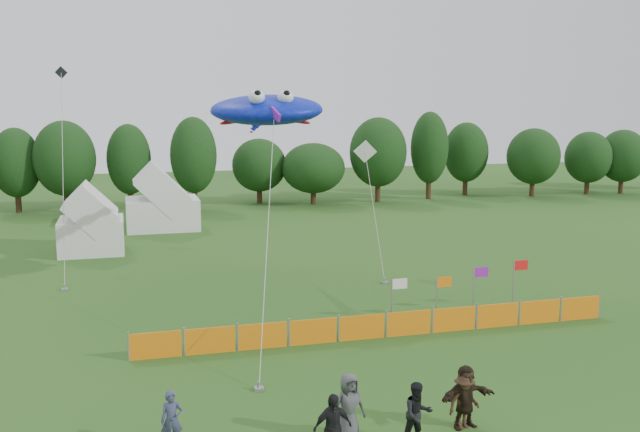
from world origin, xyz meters
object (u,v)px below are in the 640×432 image
object	(u,v)px
tent_left	(91,225)
stingray_kite	(266,110)
spectator_c	(464,401)
tent_right	(162,204)
spectator_f	(465,397)
spectator_a	(172,420)
spectator_b	(418,414)
spectator_e	(349,406)
barrier_fence	(385,325)
spectator_d	(332,428)

from	to	relation	value
tent_left	stingray_kite	bearing A→B (deg)	-53.85
spectator_c	tent_right	bearing A→B (deg)	87.96
spectator_f	tent_right	bearing A→B (deg)	94.42
spectator_a	spectator_b	size ratio (longest dim) A/B	0.91
tent_right	stingray_kite	size ratio (longest dim) A/B	0.28
spectator_e	spectator_f	size ratio (longest dim) A/B	1.02
tent_left	tent_right	bearing A→B (deg)	57.49
barrier_fence	spectator_b	distance (m)	9.11
spectator_d	spectator_e	world-z (taller)	spectator_e
tent_left	spectator_e	distance (m)	29.44
spectator_a	spectator_d	world-z (taller)	spectator_d
barrier_fence	tent_left	bearing A→B (deg)	120.39
spectator_a	spectator_b	distance (m)	6.69
tent_right	spectator_e	bearing A→B (deg)	-84.98
tent_left	spectator_e	bearing A→B (deg)	-74.43
tent_left	spectator_d	xyz separation A→B (m)	(7.10, -29.47, -0.84)
spectator_b	stingray_kite	distance (m)	18.94
tent_right	spectator_d	world-z (taller)	tent_right
tent_right	spectator_a	world-z (taller)	tent_right
spectator_c	stingray_kite	bearing A→B (deg)	86.18
spectator_e	spectator_c	bearing A→B (deg)	-14.53
spectator_c	spectator_f	size ratio (longest dim) A/B	0.87
spectator_b	spectator_f	bearing A→B (deg)	17.57
tent_right	spectator_d	distance (m)	37.01
tent_right	spectator_b	distance (m)	37.00
tent_right	spectator_e	distance (m)	35.96
spectator_b	spectator_c	xyz separation A→B (m)	(1.70, 0.60, -0.08)
stingray_kite	tent_right	bearing A→B (deg)	101.78
tent_left	stingray_kite	size ratio (longest dim) A/B	0.21
tent_right	barrier_fence	bearing A→B (deg)	-75.48
tent_right	stingray_kite	world-z (taller)	stingray_kite
barrier_fence	spectator_e	distance (m)	8.93
tent_right	spectator_f	size ratio (longest dim) A/B	2.86
tent_left	barrier_fence	xyz separation A→B (m)	(11.97, -20.42, -1.27)
spectator_b	spectator_d	size ratio (longest dim) A/B	0.96
spectator_b	tent_right	bearing A→B (deg)	95.10
tent_left	spectator_f	xyz separation A→B (m)	(11.37, -28.57, -0.84)
tent_right	spectator_b	xyz separation A→B (m)	(4.85, -36.67, -1.01)
tent_left	spectator_d	distance (m)	30.32
spectator_b	barrier_fence	bearing A→B (deg)	72.49
tent_right	spectator_b	size ratio (longest dim) A/B	2.98
barrier_fence	stingray_kite	world-z (taller)	stingray_kite
barrier_fence	spectator_e	bearing A→B (deg)	-117.17
tent_right	spectator_c	bearing A→B (deg)	-79.71
spectator_b	spectator_f	world-z (taller)	spectator_f
tent_right	spectator_d	bearing A→B (deg)	-86.36
spectator_d	tent_left	bearing A→B (deg)	94.84
tent_right	spectator_c	xyz separation A→B (m)	(6.55, -36.06, -1.09)
spectator_b	spectator_e	bearing A→B (deg)	150.93
spectator_d	spectator_e	distance (m)	1.37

